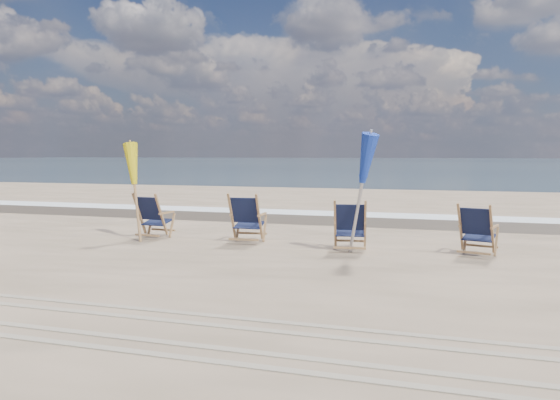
% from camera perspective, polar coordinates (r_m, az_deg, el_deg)
% --- Properties ---
extents(ocean, '(400.00, 400.00, 0.00)m').
position_cam_1_polar(ocean, '(135.56, 16.11, 3.89)').
color(ocean, '#324753').
rests_on(ocean, ground).
extents(surf_foam, '(200.00, 1.40, 0.01)m').
position_cam_1_polar(surf_foam, '(16.20, 6.45, -1.43)').
color(surf_foam, silver).
rests_on(surf_foam, ground).
extents(wet_sand_strip, '(200.00, 2.60, 0.00)m').
position_cam_1_polar(wet_sand_strip, '(14.74, 5.34, -2.04)').
color(wet_sand_strip, '#42362A').
rests_on(wet_sand_strip, ground).
extents(tire_tracks, '(80.00, 1.30, 0.01)m').
position_cam_1_polar(tire_tracks, '(5.88, -15.08, -12.70)').
color(tire_tracks, gray).
rests_on(tire_tracks, ground).
extents(beach_chair_0, '(0.67, 0.74, 0.97)m').
position_cam_1_polar(beach_chair_0, '(11.42, -12.30, -1.70)').
color(beach_chair_0, '#111733').
rests_on(beach_chair_0, ground).
extents(beach_chair_1, '(0.69, 0.76, 1.01)m').
position_cam_1_polar(beach_chair_1, '(10.61, -2.19, -1.98)').
color(beach_chair_1, '#111733').
rests_on(beach_chair_1, ground).
extents(beach_chair_2, '(0.71, 0.77, 0.96)m').
position_cam_1_polar(beach_chair_2, '(9.84, 8.89, -2.71)').
color(beach_chair_2, '#111733').
rests_on(beach_chair_2, ground).
extents(beach_chair_3, '(0.76, 0.81, 0.93)m').
position_cam_1_polar(beach_chair_3, '(9.81, 21.27, -3.08)').
color(beach_chair_3, '#111733').
rests_on(beach_chair_3, ground).
extents(umbrella_yellow, '(0.30, 0.30, 2.00)m').
position_cam_1_polar(umbrella_yellow, '(11.43, -14.90, 3.29)').
color(umbrella_yellow, '#976E43').
rests_on(umbrella_yellow, ground).
extents(umbrella_blue, '(0.30, 0.30, 2.15)m').
position_cam_1_polar(umbrella_blue, '(9.51, 8.31, 3.98)').
color(umbrella_blue, '#A5A5AD').
rests_on(umbrella_blue, ground).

